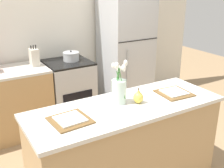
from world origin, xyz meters
The scene contains 10 objects.
back_wall centered at (0.00, 2.00, 1.35)m, with size 5.20×0.08×2.70m.
kitchen_island centered at (0.00, 0.00, 0.45)m, with size 1.80×0.66×0.89m.
stove_range centered at (0.10, 1.60, 0.44)m, with size 0.60×0.61×0.88m.
refrigerator centered at (1.05, 1.60, 0.91)m, with size 0.68×0.67×1.83m.
flower_vase centered at (-0.03, 0.07, 1.02)m, with size 0.13×0.15×0.42m.
pear_figurine centered at (0.12, -0.02, 0.95)m, with size 0.09×0.09×0.15m.
plate_setting_left centered at (-0.55, -0.02, 0.90)m, with size 0.32×0.32×0.02m.
plate_setting_right centered at (0.55, -0.02, 0.90)m, with size 0.32×0.32×0.02m.
cooking_pot centered at (0.16, 1.61, 0.95)m, with size 0.22×0.22×0.14m.
knife_block centered at (-0.34, 1.64, 1.00)m, with size 0.10×0.14×0.27m.
Camera 1 is at (-1.28, -1.88, 1.94)m, focal length 45.00 mm.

